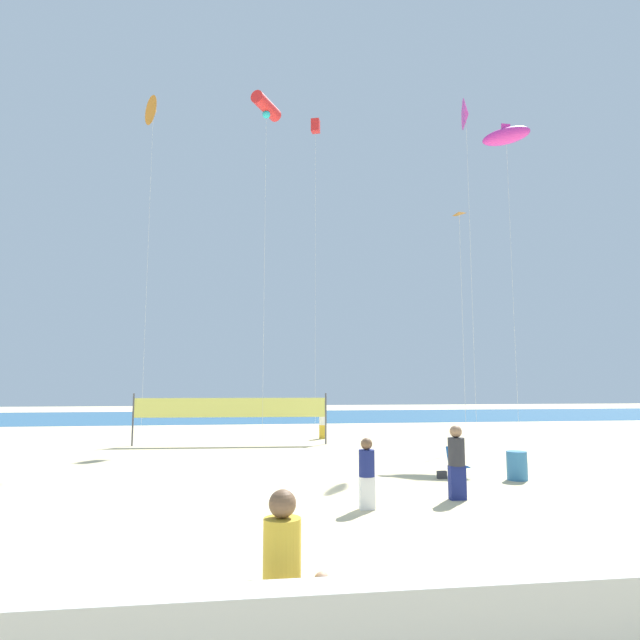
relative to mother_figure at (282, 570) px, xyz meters
name	(u,v)px	position (x,y,z in m)	size (l,w,h in m)	color
ground_plane	(296,494)	(0.98, 8.51, -0.92)	(120.00, 120.00, 0.00)	beige
ocean_band	(258,416)	(0.98, 43.37, -0.91)	(120.00, 20.00, 0.01)	#28608C
boardwalk_ledge	(394,639)	(0.98, -0.72, -0.42)	(28.00, 0.44, 1.00)	beige
mother_figure	(282,570)	(0.00, 0.00, 0.00)	(0.39, 0.39, 1.72)	#7A3872
toddler_figure	(322,616)	(0.40, -0.10, -0.43)	(0.21, 0.21, 0.91)	maroon
beachgoer_charcoal_shirt	(457,460)	(4.84, 7.24, 0.04)	(0.41, 0.41, 1.79)	navy
beachgoer_white_shirt	(323,423)	(3.76, 22.63, -0.09)	(0.35, 0.35, 1.55)	gold
beachgoer_navy_shirt	(367,471)	(2.41, 6.54, -0.07)	(0.36, 0.36, 1.59)	white
folding_beach_chair	(457,461)	(6.15, 10.46, -0.45)	(0.52, 0.65, 0.89)	#1959B2
trash_barrel	(517,466)	(7.67, 9.62, -0.50)	(0.60, 0.60, 0.83)	teal
volleyball_net	(231,409)	(-0.94, 20.25, 0.73)	(9.03, 0.56, 2.40)	#4C4C51
beach_handbag	(442,475)	(5.54, 10.15, -0.80)	(0.28, 0.14, 0.22)	#2D2D33
kite_red_tube	(266,107)	(0.53, 20.12, 15.80)	(1.61, 2.13, 17.10)	silver
kite_magenta_delta	(466,115)	(10.56, 18.82, 15.48)	(0.71, 1.56, 17.20)	silver
kite_magenta_inflatable	(506,136)	(13.33, 20.03, 15.10)	(2.74, 1.76, 16.71)	silver
kite_orange_diamond	(459,217)	(9.32, 17.17, 9.53)	(0.76, 0.76, 10.84)	silver
kite_orange_delta	(153,111)	(-6.00, 25.95, 18.17)	(1.21, 1.69, 20.00)	silver
kite_red_box	(316,128)	(3.96, 27.05, 18.37)	(0.66, 0.66, 19.83)	silver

